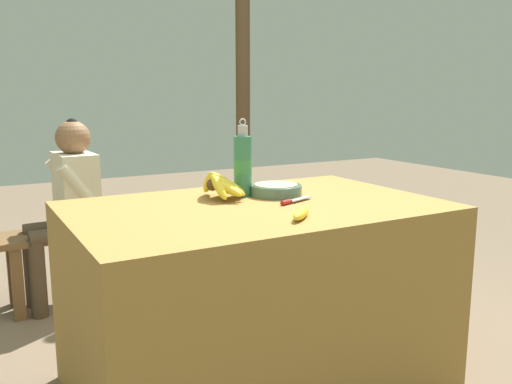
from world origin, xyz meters
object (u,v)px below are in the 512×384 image
Objects in this scene: seated_vendor at (68,199)px; support_post_far at (243,86)px; serving_bowl at (276,189)px; wooden_bench at (116,237)px; loose_banana_front at (301,213)px; banana_bunch_ripe at (220,185)px; water_bottle at (243,165)px; banana_bunch_green at (178,208)px; knife at (292,201)px.

seated_vendor is 1.60m from support_post_far.
serving_bowl reaches higher than wooden_bench.
loose_banana_front is 0.06× the size of support_post_far.
banana_bunch_ripe is 0.25m from serving_bowl.
serving_bowl is 0.67× the size of water_bottle.
seated_vendor is at bearing 107.94° from loose_banana_front.
wooden_bench is 1.51m from support_post_far.
banana_bunch_green is (0.25, 1.17, -0.35)m from banana_bunch_ripe.
loose_banana_front is at bearing -81.47° from wooden_bench.
knife is at bearing -91.49° from banana_bunch_green.
wooden_bench is 5.16× the size of banana_bunch_green.
water_bottle is 0.29m from knife.
seated_vendor is at bearing -161.01° from support_post_far.
seated_vendor is at bearing -172.99° from wooden_bench.
seated_vendor is at bearing 115.81° from water_bottle.
knife is (0.10, -0.24, -0.13)m from water_bottle.
banana_bunch_ripe is 0.87× the size of water_bottle.
serving_bowl is at bearing -71.97° from wooden_bench.
banana_bunch_green is at bearing -179.25° from seated_vendor.
banana_bunch_green is (0.01, 1.22, -0.32)m from serving_bowl.
wooden_bench is (-0.37, 1.40, -0.44)m from knife.
wooden_bench is 0.53× the size of support_post_far.
water_bottle is 2.19× the size of loose_banana_front.
support_post_far is at bearing 59.15° from banana_bunch_ripe.
water_bottle is at bearing -117.93° from support_post_far.
wooden_bench is 0.39m from seated_vendor.
knife is at bearing -112.15° from support_post_far.
serving_bowl is at bearing -90.24° from banana_bunch_green.
support_post_far is (0.87, 2.08, 0.47)m from loose_banana_front.
seated_vendor reaches higher than banana_bunch_green.
knife is 0.07× the size of support_post_far.
seated_vendor is at bearing 93.96° from knife.
knife is at bearing 63.88° from loose_banana_front.
banana_bunch_ripe reaches higher than banana_bunch_green.
banana_bunch_ripe is 1.93m from support_post_far.
knife is 2.04m from support_post_far.
loose_banana_front is at bearing -109.68° from serving_bowl.
banana_bunch_green is (0.04, 1.40, -0.30)m from knife.
loose_banana_front is at bearing -137.31° from knife.
seated_vendor reaches higher than loose_banana_front.
serving_bowl is 0.17× the size of wooden_bench.
serving_bowl reaches higher than loose_banana_front.
support_post_far reaches higher than loose_banana_front.
banana_bunch_green is at bearing 84.57° from loose_banana_front.
knife is (-0.03, -0.18, -0.02)m from serving_bowl.
loose_banana_front is at bearing 105.89° from seated_vendor.
support_post_far is (0.72, 1.66, 0.46)m from serving_bowl.
banana_bunch_green is at bearing 89.76° from serving_bowl.
banana_bunch_green is 0.10× the size of support_post_far.
banana_bunch_green is at bearing -148.03° from support_post_far.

